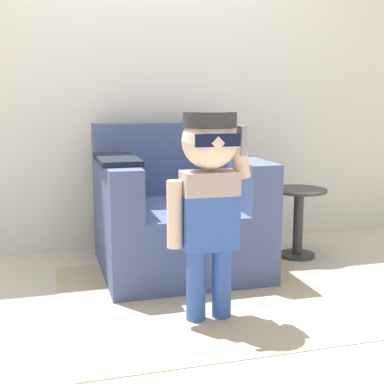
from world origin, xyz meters
The scene contains 6 objects.
ground_plane centered at (0.00, 0.00, 0.00)m, with size 10.00×10.00×0.00m, color #BCB29E.
wall_back centered at (0.00, 0.73, 1.30)m, with size 10.00×0.05×2.60m.
armchair centered at (0.13, 0.20, 0.31)m, with size 0.92×0.89×0.85m.
person_child centered at (0.09, -0.58, 0.63)m, with size 0.39×0.29×0.95m.
side_table centered at (0.93, 0.20, 0.27)m, with size 0.34×0.34×0.44m.
rug centered at (0.11, -0.32, 0.00)m, with size 1.38×1.36×0.01m.
Camera 1 is at (-0.62, -2.80, 1.02)m, focal length 50.00 mm.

